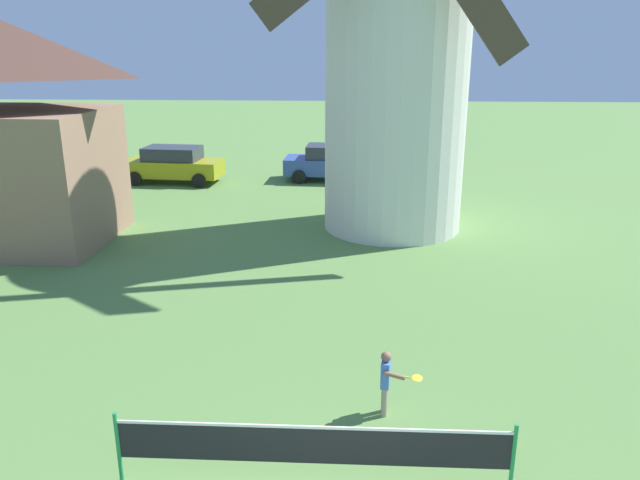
{
  "coord_description": "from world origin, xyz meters",
  "views": [
    {
      "loc": [
        0.12,
        -5.49,
        5.9
      ],
      "look_at": [
        -0.33,
        3.6,
        2.97
      ],
      "focal_mm": 34.71,
      "sensor_mm": 36.0,
      "label": 1
    }
  ],
  "objects_px": {
    "windmill": "(399,20)",
    "parked_car_silver": "(50,159)",
    "parked_car_mustard": "(173,164)",
    "tennis_net": "(313,445)",
    "player_far": "(387,379)",
    "parked_car_blue": "(335,162)"
  },
  "relations": [
    {
      "from": "parked_car_mustard",
      "to": "windmill",
      "type": "bearing_deg",
      "value": -35.01
    },
    {
      "from": "windmill",
      "to": "parked_car_blue",
      "type": "relative_size",
      "value": 3.01
    },
    {
      "from": "player_far",
      "to": "parked_car_silver",
      "type": "relative_size",
      "value": 0.26
    },
    {
      "from": "player_far",
      "to": "parked_car_silver",
      "type": "distance_m",
      "value": 23.17
    },
    {
      "from": "parked_car_mustard",
      "to": "parked_car_silver",
      "type": "bearing_deg",
      "value": 171.01
    },
    {
      "from": "windmill",
      "to": "player_far",
      "type": "bearing_deg",
      "value": -93.86
    },
    {
      "from": "parked_car_silver",
      "to": "tennis_net",
      "type": "bearing_deg",
      "value": -56.68
    },
    {
      "from": "windmill",
      "to": "tennis_net",
      "type": "height_order",
      "value": "windmill"
    },
    {
      "from": "player_far",
      "to": "parked_car_mustard",
      "type": "height_order",
      "value": "parked_car_mustard"
    },
    {
      "from": "player_far",
      "to": "parked_car_mustard",
      "type": "relative_size",
      "value": 0.26
    },
    {
      "from": "tennis_net",
      "to": "parked_car_mustard",
      "type": "relative_size",
      "value": 1.26
    },
    {
      "from": "parked_car_silver",
      "to": "windmill",
      "type": "bearing_deg",
      "value": -25.92
    },
    {
      "from": "tennis_net",
      "to": "parked_car_silver",
      "type": "height_order",
      "value": "parked_car_silver"
    },
    {
      "from": "windmill",
      "to": "parked_car_mustard",
      "type": "relative_size",
      "value": 3.14
    },
    {
      "from": "parked_car_blue",
      "to": "windmill",
      "type": "bearing_deg",
      "value": -73.9
    },
    {
      "from": "tennis_net",
      "to": "parked_car_blue",
      "type": "relative_size",
      "value": 1.21
    },
    {
      "from": "player_far",
      "to": "windmill",
      "type": "bearing_deg",
      "value": 86.14
    },
    {
      "from": "parked_car_mustard",
      "to": "parked_car_blue",
      "type": "bearing_deg",
      "value": 6.4
    },
    {
      "from": "parked_car_silver",
      "to": "parked_car_mustard",
      "type": "bearing_deg",
      "value": -8.99
    },
    {
      "from": "windmill",
      "to": "parked_car_blue",
      "type": "distance_m",
      "value": 9.37
    },
    {
      "from": "parked_car_blue",
      "to": "parked_car_mustard",
      "type": "bearing_deg",
      "value": -173.6
    },
    {
      "from": "windmill",
      "to": "parked_car_silver",
      "type": "bearing_deg",
      "value": 154.08
    }
  ]
}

